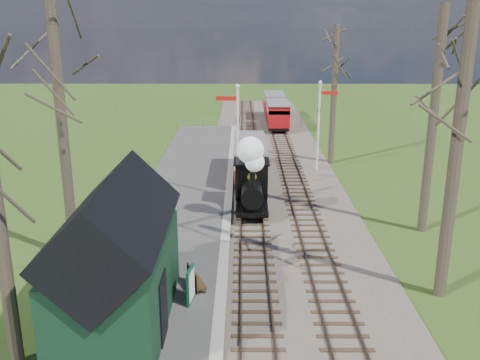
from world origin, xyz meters
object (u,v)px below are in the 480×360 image
(red_carriage_a, at_px, (278,115))
(sign_board, at_px, (191,285))
(locomotive, at_px, (252,179))
(red_carriage_b, at_px, (274,105))
(station_shed, at_px, (117,260))
(person, at_px, (169,265))
(bench, at_px, (194,279))
(coach, at_px, (250,158))
(semaphore_near, at_px, (236,135))
(semaphore_far, at_px, (320,119))

(red_carriage_a, distance_m, sign_board, 30.32)
(locomotive, distance_m, red_carriage_b, 26.72)
(sign_board, bearing_deg, station_shed, -151.63)
(person, bearing_deg, sign_board, -133.85)
(station_shed, relative_size, bench, 4.85)
(locomotive, bearing_deg, red_carriage_b, 84.39)
(coach, relative_size, red_carriage_b, 1.38)
(sign_board, xyz_separation_m, bench, (0.04, 0.99, -0.27))
(person, bearing_deg, red_carriage_b, 3.61)
(semaphore_near, distance_m, semaphore_far, 7.91)
(red_carriage_a, height_order, sign_board, red_carriage_a)
(bench, distance_m, person, 1.06)
(semaphore_near, bearing_deg, coach, 79.22)
(red_carriage_a, bearing_deg, station_shed, -102.52)
(sign_board, bearing_deg, semaphore_far, 68.73)
(bench, xyz_separation_m, person, (-0.94, 0.39, 0.32))
(station_shed, bearing_deg, semaphore_near, 73.62)
(red_carriage_a, bearing_deg, locomotive, -97.06)
(red_carriage_a, bearing_deg, sign_board, -99.09)
(semaphore_near, xyz_separation_m, red_carriage_b, (3.37, 24.57, -2.23))
(locomotive, height_order, person, locomotive)
(locomotive, bearing_deg, coach, 89.89)
(semaphore_near, height_order, locomotive, semaphore_near)
(semaphore_far, relative_size, person, 4.33)
(semaphore_far, xyz_separation_m, locomotive, (-4.39, -8.02, -1.46))
(coach, bearing_deg, bench, -98.80)
(coach, height_order, red_carriage_b, same)
(semaphore_near, distance_m, sign_board, 11.31)
(semaphore_near, height_order, bench, semaphore_near)
(sign_board, bearing_deg, red_carriage_b, 82.30)
(locomotive, distance_m, red_carriage_a, 21.26)
(coach, height_order, red_carriage_a, same)
(semaphore_far, bearing_deg, person, -115.74)
(coach, xyz_separation_m, sign_board, (-2.19, -14.90, -0.58))
(station_shed, height_order, red_carriage_a, station_shed)
(semaphore_near, height_order, semaphore_far, semaphore_near)
(station_shed, bearing_deg, coach, 75.00)
(coach, height_order, sign_board, coach)
(station_shed, distance_m, locomotive, 10.87)
(semaphore_near, xyz_separation_m, bench, (-1.39, -9.87, -3.09))
(red_carriage_a, height_order, person, red_carriage_a)
(station_shed, xyz_separation_m, bench, (2.14, 2.13, -1.73))
(station_shed, distance_m, red_carriage_b, 37.23)
(semaphore_far, distance_m, person, 17.37)
(station_shed, height_order, person, station_shed)
(locomotive, relative_size, coach, 0.62)
(coach, relative_size, person, 4.91)
(coach, xyz_separation_m, red_carriage_b, (2.60, 20.53, 0.00))
(station_shed, xyz_separation_m, coach, (4.30, 16.04, -0.88))
(red_carriage_b, xyz_separation_m, sign_board, (-4.79, -35.43, -0.58))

